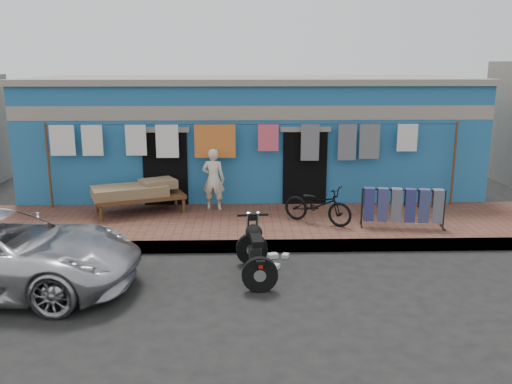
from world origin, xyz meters
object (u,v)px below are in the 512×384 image
at_px(motorcycle, 256,249).
at_px(charpoy, 140,198).
at_px(bicycle, 318,200).
at_px(seated_person, 213,179).
at_px(jeans_rack, 403,207).

xyz_separation_m(motorcycle, charpoy, (-2.67, 3.48, 0.09)).
distance_m(bicycle, charpoy, 4.24).
bearing_deg(seated_person, bicycle, 160.92).
distance_m(bicycle, jeans_rack, 1.84).
xyz_separation_m(bicycle, motorcycle, (-1.46, -2.51, -0.25)).
distance_m(seated_person, motorcycle, 3.89).
bearing_deg(seated_person, jeans_rack, 167.85).
height_order(bicycle, jeans_rack, bicycle).
bearing_deg(motorcycle, charpoy, 122.72).
bearing_deg(bicycle, seated_person, 95.20).
height_order(seated_person, motorcycle, seated_person).
distance_m(seated_person, jeans_rack, 4.49).
relative_size(motorcycle, charpoy, 0.69).
xyz_separation_m(seated_person, jeans_rack, (4.19, -1.57, -0.31)).
relative_size(seated_person, charpoy, 0.63).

